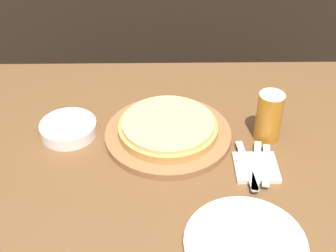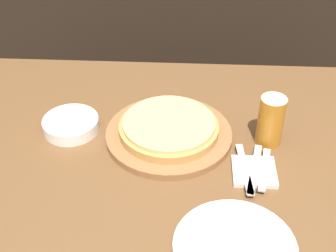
{
  "view_description": "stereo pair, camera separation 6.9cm",
  "coord_description": "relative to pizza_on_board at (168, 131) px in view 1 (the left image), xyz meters",
  "views": [
    {
      "loc": [
        -0.07,
        -0.93,
        1.55
      ],
      "look_at": [
        -0.05,
        0.09,
        0.77
      ],
      "focal_mm": 50.0,
      "sensor_mm": 36.0,
      "label": 1
    },
    {
      "loc": [
        0.0,
        -0.93,
        1.55
      ],
      "look_at": [
        -0.05,
        0.09,
        0.77
      ],
      "focal_mm": 50.0,
      "sensor_mm": 36.0,
      "label": 2
    }
  ],
  "objects": [
    {
      "name": "pizza_on_board",
      "position": [
        0.0,
        0.0,
        0.0
      ],
      "size": [
        0.35,
        0.35,
        0.06
      ],
      "color": "#99663D",
      "rests_on": "dining_table"
    },
    {
      "name": "napkin_stack",
      "position": [
        0.22,
        -0.13,
        -0.02
      ],
      "size": [
        0.11,
        0.11,
        0.01
      ],
      "color": "white",
      "rests_on": "dining_table"
    },
    {
      "name": "fork",
      "position": [
        0.2,
        -0.13,
        -0.01
      ],
      "size": [
        0.03,
        0.19,
        0.0
      ],
      "color": "silver",
      "rests_on": "napkin_stack"
    },
    {
      "name": "spoon",
      "position": [
        0.25,
        -0.13,
        -0.01
      ],
      "size": [
        0.05,
        0.16,
        0.0
      ],
      "color": "silver",
      "rests_on": "napkin_stack"
    },
    {
      "name": "dinner_knife",
      "position": [
        0.22,
        -0.13,
        -0.01
      ],
      "size": [
        0.06,
        0.19,
        0.0
      ],
      "color": "silver",
      "rests_on": "napkin_stack"
    },
    {
      "name": "beer_glass",
      "position": [
        0.27,
        -0.0,
        0.05
      ],
      "size": [
        0.07,
        0.07,
        0.14
      ],
      "color": "#B7701E",
      "rests_on": "dining_table"
    },
    {
      "name": "dining_table",
      "position": [
        0.05,
        -0.09,
        -0.39
      ],
      "size": [
        1.4,
        1.0,
        0.73
      ],
      "color": "brown",
      "rests_on": "ground_plane"
    },
    {
      "name": "side_bowl",
      "position": [
        -0.28,
        0.02,
        -0.01
      ],
      "size": [
        0.16,
        0.16,
        0.04
      ],
      "color": "white",
      "rests_on": "dining_table"
    },
    {
      "name": "dinner_plate",
      "position": [
        0.16,
        -0.38,
        -0.02
      ],
      "size": [
        0.27,
        0.27,
        0.02
      ],
      "color": "white",
      "rests_on": "dining_table"
    }
  ]
}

